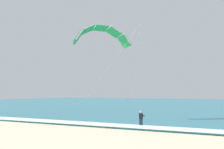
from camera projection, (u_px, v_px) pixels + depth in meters
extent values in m
cube|color=teal|center=(223.00, 104.00, 78.09)|extent=(200.00, 120.00, 0.20)
cube|color=white|center=(157.00, 128.00, 25.94)|extent=(200.00, 2.50, 0.04)
ellipsoid|color=yellow|center=(141.00, 127.00, 27.85)|extent=(0.51, 1.42, 0.05)
cube|color=black|center=(142.00, 126.00, 28.08)|extent=(0.16, 0.07, 0.04)
cube|color=black|center=(140.00, 127.00, 27.64)|extent=(0.16, 0.07, 0.04)
cylinder|color=black|center=(140.00, 123.00, 27.93)|extent=(0.14, 0.14, 0.84)
cylinder|color=black|center=(142.00, 123.00, 27.83)|extent=(0.14, 0.14, 0.84)
cube|color=black|center=(141.00, 116.00, 27.93)|extent=(0.35, 0.22, 0.60)
sphere|color=beige|center=(141.00, 112.00, 27.95)|extent=(0.22, 0.22, 0.22)
cylinder|color=black|center=(140.00, 115.00, 28.16)|extent=(0.12, 0.51, 0.22)
cylinder|color=black|center=(143.00, 116.00, 27.97)|extent=(0.12, 0.51, 0.22)
cylinder|color=black|center=(142.00, 115.00, 28.25)|extent=(0.55, 0.07, 0.04)
cube|color=#3F3F42|center=(141.00, 118.00, 28.01)|extent=(0.12, 0.09, 0.10)
cube|color=green|center=(124.00, 41.00, 39.43)|extent=(2.10, 1.67, 1.92)
cube|color=white|center=(126.00, 39.00, 38.87)|extent=(0.89, 1.04, 1.60)
cube|color=green|center=(114.00, 32.00, 39.23)|extent=(2.32, 2.19, 1.46)
cube|color=white|center=(116.00, 29.00, 38.66)|extent=(1.18, 1.46, 1.03)
cube|color=green|center=(101.00, 28.00, 38.56)|extent=(2.37, 2.43, 0.66)
cube|color=white|center=(102.00, 25.00, 38.00)|extent=(1.32, 1.58, 0.23)
cube|color=green|center=(88.00, 30.00, 37.60)|extent=(2.18, 2.42, 1.46)
cube|color=white|center=(89.00, 27.00, 37.03)|extent=(1.22, 1.45, 1.03)
cube|color=green|center=(78.00, 37.00, 36.54)|extent=(1.78, 2.14, 1.92)
cube|color=white|center=(79.00, 34.00, 35.98)|extent=(0.90, 1.07, 1.60)
cylinder|color=#B2B2B7|center=(132.00, 72.00, 33.85)|extent=(6.08, 8.77, 9.68)
cylinder|color=#B2B2B7|center=(106.00, 71.00, 32.41)|extent=(10.35, 3.26, 9.68)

